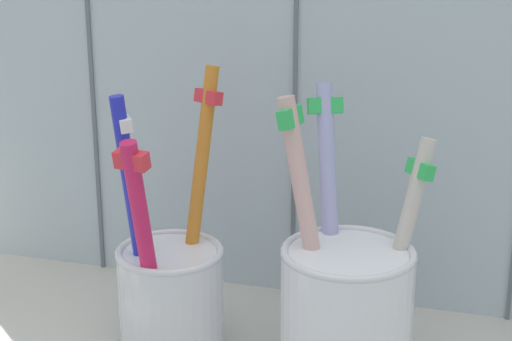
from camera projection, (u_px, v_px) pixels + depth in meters
The scene contains 3 objects.
tile_wall_back at pixel (300, 23), 59.97cm from camera, with size 64.00×2.20×45.00cm.
toothbrush_cup_left at pixel (170, 286), 56.45cm from camera, with size 7.20×9.34×18.67cm.
toothbrush_cup_right at pixel (346, 301), 53.37cm from camera, with size 9.80×10.67×17.74cm.
Camera 1 is at (13.90, -46.70, 31.24)cm, focal length 59.42 mm.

